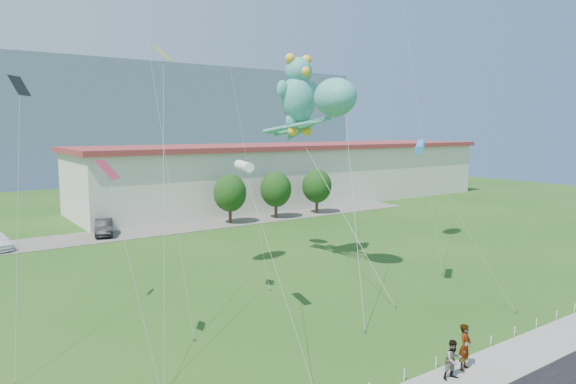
% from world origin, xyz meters
% --- Properties ---
extents(ground, '(160.00, 160.00, 0.00)m').
position_xyz_m(ground, '(0.00, 0.00, 0.00)').
color(ground, '#1E4B15').
rests_on(ground, ground).
extents(parking_strip, '(70.00, 6.00, 0.06)m').
position_xyz_m(parking_strip, '(0.00, 35.00, 0.03)').
color(parking_strip, '#59544C').
rests_on(parking_strip, ground).
extents(hill_ridge, '(160.00, 50.00, 25.00)m').
position_xyz_m(hill_ridge, '(0.00, 120.00, 12.50)').
color(hill_ridge, slate).
rests_on(hill_ridge, ground).
extents(warehouse, '(61.00, 15.00, 8.20)m').
position_xyz_m(warehouse, '(26.00, 44.00, 4.12)').
color(warehouse, beige).
rests_on(warehouse, ground).
extents(rope_fence, '(26.05, 0.05, 0.50)m').
position_xyz_m(rope_fence, '(0.00, -1.30, 0.25)').
color(rope_fence, white).
rests_on(rope_fence, ground).
extents(tree_near, '(3.60, 3.60, 5.47)m').
position_xyz_m(tree_near, '(10.00, 34.00, 3.39)').
color(tree_near, '#3F2B19').
rests_on(tree_near, ground).
extents(tree_mid, '(3.60, 3.60, 5.47)m').
position_xyz_m(tree_mid, '(16.00, 34.00, 3.39)').
color(tree_mid, '#3F2B19').
rests_on(tree_mid, ground).
extents(tree_far, '(3.60, 3.60, 5.47)m').
position_xyz_m(tree_far, '(22.00, 34.00, 3.39)').
color(tree_far, '#3F2B19').
rests_on(tree_far, ground).
extents(pedestrian_left, '(0.84, 0.68, 1.99)m').
position_xyz_m(pedestrian_left, '(1.74, -2.19, 1.10)').
color(pedestrian_left, gray).
rests_on(pedestrian_left, sidewalk).
extents(pedestrian_right, '(0.92, 0.78, 1.65)m').
position_xyz_m(pedestrian_right, '(0.60, -2.46, 0.93)').
color(pedestrian_right, gray).
rests_on(pedestrian_right, sidewalk).
extents(parked_car_black, '(2.84, 4.94, 1.54)m').
position_xyz_m(parked_car_black, '(-3.11, 35.38, 0.83)').
color(parked_car_black, black).
rests_on(parked_car_black, parking_strip).
extents(octopus_kite, '(6.11, 14.50, 13.69)m').
position_xyz_m(octopus_kite, '(5.88, 12.67, 11.72)').
color(octopus_kite, teal).
rests_on(octopus_kite, ground).
extents(teddy_bear_kite, '(3.69, 12.11, 15.72)m').
position_xyz_m(teddy_bear_kite, '(5.98, 15.82, 12.94)').
color(teddy_bear_kite, teal).
rests_on(teddy_bear_kite, ground).
extents(small_kite_black, '(2.43, 7.32, 12.90)m').
position_xyz_m(small_kite_black, '(-12.76, 13.15, 10.94)').
color(small_kite_black, black).
rests_on(small_kite_black, ground).
extents(small_kite_pink, '(1.29, 5.63, 9.02)m').
position_xyz_m(small_kite_pink, '(-10.15, 7.05, 7.73)').
color(small_kite_pink, '#CB2D45').
rests_on(small_kite_pink, ground).
extents(small_kite_white, '(1.62, 8.90, 8.86)m').
position_xyz_m(small_kite_white, '(-3.16, 7.98, 8.35)').
color(small_kite_white, white).
rests_on(small_kite_white, ground).
extents(small_kite_yellow, '(3.96, 8.06, 14.62)m').
position_xyz_m(small_kite_yellow, '(-6.59, 10.08, 12.32)').
color(small_kite_yellow, gold).
rests_on(small_kite_yellow, ground).
extents(small_kite_cyan, '(1.99, 7.04, 9.68)m').
position_xyz_m(small_kite_cyan, '(8.36, 6.27, 9.17)').
color(small_kite_cyan, '#3084D9').
rests_on(small_kite_cyan, ground).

